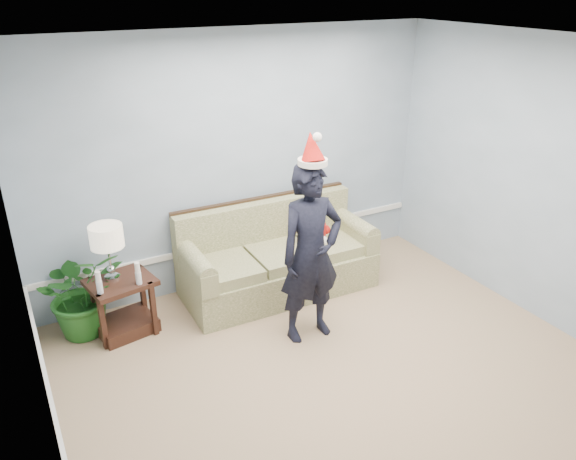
# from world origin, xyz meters

# --- Properties ---
(room_shell) EXTENTS (4.54, 5.04, 2.74)m
(room_shell) POSITION_xyz_m (0.00, 0.00, 1.35)
(room_shell) COLOR tan
(room_shell) RESTS_ON ground
(wainscot_trim) EXTENTS (4.49, 4.99, 0.06)m
(wainscot_trim) POSITION_xyz_m (-1.18, 1.18, 0.45)
(wainscot_trim) COLOR white
(wainscot_trim) RESTS_ON room_shell
(sofa) EXTENTS (2.05, 0.91, 0.95)m
(sofa) POSITION_xyz_m (0.21, 2.07, 0.34)
(sofa) COLOR #55632F
(sofa) RESTS_ON room_shell
(side_table) EXTENTS (0.65, 0.58, 0.56)m
(side_table) POSITION_xyz_m (-1.45, 2.02, 0.22)
(side_table) COLOR #3B1E15
(side_table) RESTS_ON room_shell
(table_lamp) EXTENTS (0.30, 0.30, 0.54)m
(table_lamp) POSITION_xyz_m (-1.50, 2.09, 0.97)
(table_lamp) COLOR silver
(table_lamp) RESTS_ON side_table
(candle_pair) EXTENTS (0.40, 0.06, 0.22)m
(candle_pair) POSITION_xyz_m (-1.48, 1.87, 0.66)
(candle_pair) COLOR silver
(candle_pair) RESTS_ON side_table
(houseplant) EXTENTS (0.83, 0.73, 0.87)m
(houseplant) POSITION_xyz_m (-1.78, 2.20, 0.43)
(houseplant) COLOR #1E5A1D
(houseplant) RESTS_ON room_shell
(man) EXTENTS (0.62, 0.41, 1.70)m
(man) POSITION_xyz_m (0.09, 1.15, 0.85)
(man) COLOR black
(man) RESTS_ON room_shell
(santa_hat) EXTENTS (0.29, 0.32, 0.30)m
(santa_hat) POSITION_xyz_m (0.09, 1.16, 1.81)
(santa_hat) COLOR silver
(santa_hat) RESTS_ON man
(teddy_bear) EXTENTS (0.31, 0.32, 0.42)m
(teddy_bear) POSITION_xyz_m (0.63, 1.97, 0.65)
(teddy_bear) COLOR silver
(teddy_bear) RESTS_ON sofa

